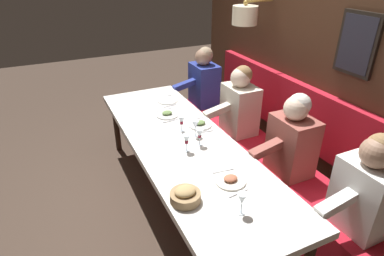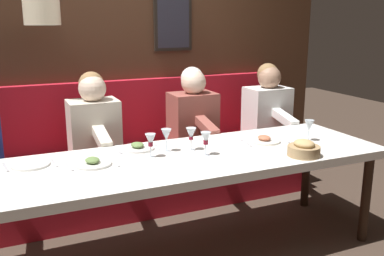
% 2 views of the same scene
% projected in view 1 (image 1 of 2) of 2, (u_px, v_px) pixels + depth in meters
% --- Properties ---
extents(ground_plane, '(12.00, 12.00, 0.00)m').
position_uv_depth(ground_plane, '(184.00, 203.00, 3.36)').
color(ground_plane, '#423328').
extents(dining_table, '(0.90, 2.88, 0.74)m').
position_uv_depth(dining_table, '(183.00, 147.00, 3.04)').
color(dining_table, silver).
rests_on(dining_table, ground_plane).
extents(banquette_bench, '(0.52, 3.08, 0.45)m').
position_uv_depth(banquette_bench, '(257.00, 165.00, 3.59)').
color(banquette_bench, red).
rests_on(banquette_bench, ground_plane).
extents(back_wall_panel, '(0.59, 4.28, 2.90)m').
position_uv_depth(back_wall_panel, '(314.00, 58.00, 3.27)').
color(back_wall_panel, '#422819').
rests_on(back_wall_panel, ground_plane).
extents(diner_nearest, '(0.60, 0.40, 0.79)m').
position_uv_depth(diner_nearest, '(367.00, 187.00, 2.30)').
color(diner_nearest, white).
rests_on(diner_nearest, banquette_bench).
extents(diner_near, '(0.60, 0.40, 0.79)m').
position_uv_depth(diner_near, '(292.00, 138.00, 2.93)').
color(diner_near, '#934C42').
rests_on(diner_near, banquette_bench).
extents(diner_middle, '(0.60, 0.40, 0.79)m').
position_uv_depth(diner_middle, '(240.00, 102.00, 3.64)').
color(diner_middle, beige).
rests_on(diner_middle, banquette_bench).
extents(diner_far, '(0.60, 0.40, 0.79)m').
position_uv_depth(diner_far, '(204.00, 79.00, 4.36)').
color(diner_far, '#283893').
rests_on(diner_far, banquette_bench).
extents(place_setting_0, '(0.24, 0.32, 0.01)m').
position_uv_depth(place_setting_0, '(168.00, 101.00, 3.86)').
color(place_setting_0, white).
rests_on(place_setting_0, dining_table).
extents(place_setting_1, '(0.24, 0.32, 0.05)m').
position_uv_depth(place_setting_1, '(167.00, 114.00, 3.51)').
color(place_setting_1, silver).
rests_on(place_setting_1, dining_table).
extents(place_setting_2, '(0.24, 0.33, 0.05)m').
position_uv_depth(place_setting_2, '(200.00, 124.00, 3.30)').
color(place_setting_2, silver).
rests_on(place_setting_2, dining_table).
extents(place_setting_3, '(0.24, 0.32, 0.05)m').
position_uv_depth(place_setting_3, '(230.00, 180.00, 2.47)').
color(place_setting_3, silver).
rests_on(place_setting_3, dining_table).
extents(wine_glass_0, '(0.07, 0.07, 0.16)m').
position_uv_depth(wine_glass_0, '(195.00, 125.00, 3.06)').
color(wine_glass_0, silver).
rests_on(wine_glass_0, dining_table).
extents(wine_glass_1, '(0.07, 0.07, 0.16)m').
position_uv_depth(wine_glass_1, '(186.00, 140.00, 2.82)').
color(wine_glass_1, silver).
rests_on(wine_glass_1, dining_table).
extents(wine_glass_2, '(0.07, 0.07, 0.16)m').
position_uv_depth(wine_glass_2, '(242.00, 199.00, 2.12)').
color(wine_glass_2, silver).
rests_on(wine_glass_2, dining_table).
extents(wine_glass_3, '(0.07, 0.07, 0.16)m').
position_uv_depth(wine_glass_3, '(181.00, 121.00, 3.15)').
color(wine_glass_3, silver).
rests_on(wine_glass_3, dining_table).
extents(wine_glass_4, '(0.07, 0.07, 0.16)m').
position_uv_depth(wine_glass_4, '(200.00, 134.00, 2.91)').
color(wine_glass_4, silver).
rests_on(wine_glass_4, dining_table).
extents(bread_bowl, '(0.22, 0.22, 0.12)m').
position_uv_depth(bread_bowl, '(185.00, 195.00, 2.26)').
color(bread_bowl, '#9E7F56').
rests_on(bread_bowl, dining_table).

